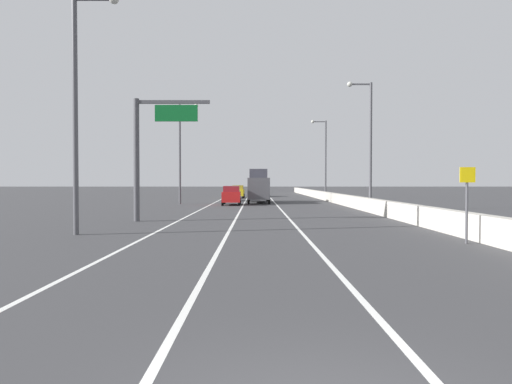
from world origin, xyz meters
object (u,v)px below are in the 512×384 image
box_truck (257,187)px  lamp_post_left_near (79,98)px  overhead_sign_gantry (147,144)px  car_red_3 (230,195)px  car_silver_1 (231,193)px  car_yellow_2 (237,192)px  lamp_post_right_second (367,137)px  lamp_post_left_mid (181,147)px  speed_advisory_sign (466,199)px  lamp_post_right_third (323,154)px  car_black_0 (257,190)px

box_truck → lamp_post_left_near: bearing=-104.6°
overhead_sign_gantry → car_red_3: bearing=78.4°
car_silver_1 → car_yellow_2: bearing=87.7°
lamp_post_right_second → lamp_post_left_mid: bearing=148.5°
lamp_post_right_second → car_red_3: lamp_post_right_second is taller
speed_advisory_sign → car_yellow_2: (-10.93, 49.46, -0.81)m
lamp_post_left_near → car_red_3: (5.42, 26.69, -5.22)m
car_yellow_2 → car_red_3: size_ratio=0.92×
car_silver_1 → box_truck: 6.07m
car_yellow_2 → lamp_post_right_second: bearing=-67.1°
overhead_sign_gantry → lamp_post_right_third: 38.08m
lamp_post_right_third → lamp_post_left_mid: size_ratio=1.00×
car_red_3 → speed_advisory_sign: bearing=-69.9°
car_black_0 → box_truck: (-0.01, -21.28, 0.76)m
lamp_post_right_third → car_silver_1: 14.30m
lamp_post_right_third → box_truck: bearing=-132.8°
car_black_0 → lamp_post_left_mid: bearing=-108.8°
lamp_post_left_near → lamp_post_right_second: bearing=45.6°
box_truck → car_red_3: bearing=-119.0°
lamp_post_right_second → box_truck: (-9.20, 14.03, -4.42)m
lamp_post_right_third → box_truck: 14.05m
car_black_0 → lamp_post_right_second: bearing=-75.4°
lamp_post_right_third → lamp_post_left_near: 45.09m
speed_advisory_sign → car_red_3: 31.54m
lamp_post_right_second → box_truck: lamp_post_right_second is taller
lamp_post_left_mid → car_yellow_2: size_ratio=2.59×
overhead_sign_gantry → car_yellow_2: overhead_sign_gantry is taller
box_truck → overhead_sign_gantry: bearing=-105.5°
car_yellow_2 → car_black_0: bearing=65.8°
speed_advisory_sign → car_silver_1: speed_advisory_sign is taller
lamp_post_left_near → lamp_post_left_mid: (-0.07, 28.58, 0.00)m
car_black_0 → car_yellow_2: (-2.96, -6.58, -0.08)m
overhead_sign_gantry → lamp_post_right_second: 19.39m
overhead_sign_gantry → lamp_post_left_near: (-1.40, -7.07, 1.49)m
lamp_post_left_near → car_red_3: bearing=78.5°
lamp_post_left_mid → lamp_post_right_third: bearing=36.9°
overhead_sign_gantry → car_black_0: 46.70m
overhead_sign_gantry → lamp_post_left_mid: lamp_post_left_mid is taller
lamp_post_left_mid → car_yellow_2: (5.39, 17.96, -5.26)m
car_yellow_2 → overhead_sign_gantry: bearing=-95.7°
car_yellow_2 → box_truck: size_ratio=0.50×
lamp_post_right_second → car_yellow_2: size_ratio=2.59×
lamp_post_right_third → box_truck: lamp_post_right_third is taller
box_truck → car_black_0: bearing=90.0°
lamp_post_right_third → car_black_0: lamp_post_right_third is taller
car_silver_1 → car_black_0: bearing=78.4°
lamp_post_left_near → lamp_post_left_mid: 28.58m
lamp_post_right_third → lamp_post_left_near: size_ratio=1.00×
car_red_3 → lamp_post_right_second: bearing=-36.4°
car_yellow_2 → box_truck: bearing=-78.6°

